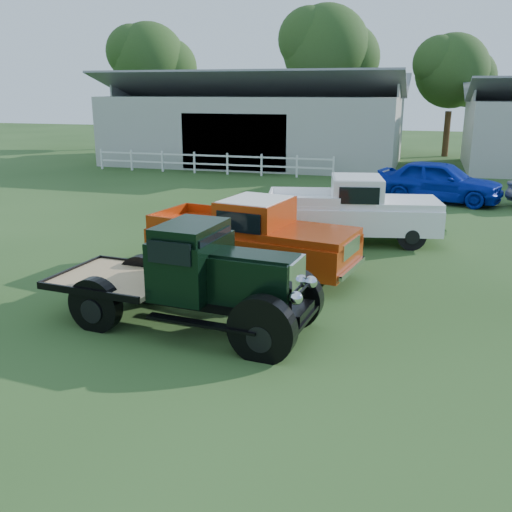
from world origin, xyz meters
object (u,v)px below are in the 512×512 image
(vintage_flatbed, at_px, (187,276))
(white_pickup, at_px, (352,210))
(misc_car_blue, at_px, (439,181))
(red_pickup, at_px, (252,236))

(vintage_flatbed, relative_size, white_pickup, 0.99)
(white_pickup, distance_m, misc_car_blue, 8.18)
(red_pickup, distance_m, misc_car_blue, 12.70)
(red_pickup, bearing_deg, white_pickup, 73.36)
(vintage_flatbed, xyz_separation_m, misc_car_blue, (5.01, 15.41, -0.19))
(red_pickup, bearing_deg, vintage_flatbed, -83.54)
(vintage_flatbed, height_order, white_pickup, vintage_flatbed)
(misc_car_blue, bearing_deg, white_pickup, 175.50)
(white_pickup, height_order, misc_car_blue, white_pickup)
(vintage_flatbed, distance_m, red_pickup, 3.65)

